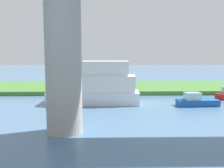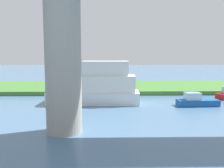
{
  "view_description": "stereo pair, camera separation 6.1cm",
  "coord_description": "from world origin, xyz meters",
  "px_view_note": "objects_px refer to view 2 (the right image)",
  "views": [
    {
      "loc": [
        -0.67,
        30.41,
        5.05
      ],
      "look_at": [
        -1.28,
        5.0,
        2.0
      ],
      "focal_mm": 41.53,
      "sensor_mm": 36.0,
      "label": 1
    },
    {
      "loc": [
        -0.73,
        30.41,
        5.05
      ],
      "look_at": [
        -1.28,
        5.0,
        2.0
      ],
      "focal_mm": 41.53,
      "sensor_mm": 36.0,
      "label": 2
    }
  ],
  "objects_px": {
    "mooring_post": "(83,86)",
    "motorboat_white": "(97,86)",
    "bridge_pylon": "(63,51)",
    "riverboat_paddlewheel": "(196,101)",
    "person_on_bank": "(53,84)"
  },
  "relations": [
    {
      "from": "person_on_bank",
      "to": "riverboat_paddlewheel",
      "type": "distance_m",
      "value": 17.42
    },
    {
      "from": "bridge_pylon",
      "to": "person_on_bank",
      "type": "xyz_separation_m",
      "value": [
        4.01,
        -16.32,
        -3.94
      ]
    },
    {
      "from": "riverboat_paddlewheel",
      "to": "bridge_pylon",
      "type": "bearing_deg",
      "value": 35.51
    },
    {
      "from": "bridge_pylon",
      "to": "person_on_bank",
      "type": "height_order",
      "value": "bridge_pylon"
    },
    {
      "from": "person_on_bank",
      "to": "riverboat_paddlewheel",
      "type": "xyz_separation_m",
      "value": [
        -15.33,
        8.24,
        -0.74
      ]
    },
    {
      "from": "mooring_post",
      "to": "riverboat_paddlewheel",
      "type": "relative_size",
      "value": 0.21
    },
    {
      "from": "mooring_post",
      "to": "motorboat_white",
      "type": "height_order",
      "value": "motorboat_white"
    },
    {
      "from": "motorboat_white",
      "to": "riverboat_paddlewheel",
      "type": "xyz_separation_m",
      "value": [
        -9.62,
        1.56,
        -1.26
      ]
    },
    {
      "from": "bridge_pylon",
      "to": "motorboat_white",
      "type": "height_order",
      "value": "bridge_pylon"
    },
    {
      "from": "bridge_pylon",
      "to": "motorboat_white",
      "type": "distance_m",
      "value": 10.37
    },
    {
      "from": "bridge_pylon",
      "to": "mooring_post",
      "type": "height_order",
      "value": "bridge_pylon"
    },
    {
      "from": "bridge_pylon",
      "to": "mooring_post",
      "type": "xyz_separation_m",
      "value": [
        0.21,
        -16.0,
        -4.23
      ]
    },
    {
      "from": "mooring_post",
      "to": "motorboat_white",
      "type": "bearing_deg",
      "value": 106.68
    },
    {
      "from": "motorboat_white",
      "to": "person_on_bank",
      "type": "bearing_deg",
      "value": -49.5
    },
    {
      "from": "bridge_pylon",
      "to": "riverboat_paddlewheel",
      "type": "distance_m",
      "value": 14.67
    }
  ]
}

